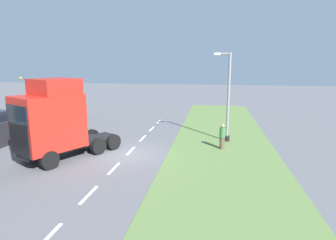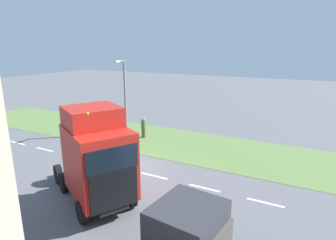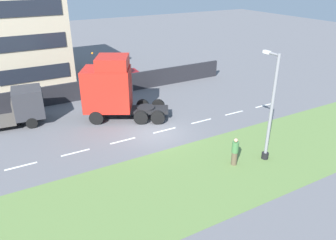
% 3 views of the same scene
% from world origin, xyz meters
% --- Properties ---
extents(ground_plane, '(120.00, 120.00, 0.00)m').
position_xyz_m(ground_plane, '(0.00, 0.00, 0.00)').
color(ground_plane, slate).
rests_on(ground_plane, ground).
extents(grass_verge, '(7.00, 44.00, 0.01)m').
position_xyz_m(grass_verge, '(-6.00, 0.00, 0.01)').
color(grass_verge, '#607F42').
rests_on(grass_verge, ground).
extents(lane_markings, '(0.16, 21.00, 0.00)m').
position_xyz_m(lane_markings, '(0.00, -0.70, 0.00)').
color(lane_markings, white).
rests_on(lane_markings, ground).
extents(boundary_wall, '(0.25, 24.00, 1.68)m').
position_xyz_m(boundary_wall, '(9.00, 0.00, 0.84)').
color(boundary_wall, '#232328').
rests_on(boundary_wall, ground).
extents(lorry_cab, '(5.13, 6.49, 4.97)m').
position_xyz_m(lorry_cab, '(3.91, 1.72, 2.41)').
color(lorry_cab, black).
rests_on(lorry_cab, ground).
extents(lamp_post, '(1.33, 0.42, 6.44)m').
position_xyz_m(lamp_post, '(-6.31, -4.16, 2.87)').
color(lamp_post, black).
rests_on(lamp_post, ground).
extents(pedestrian, '(0.39, 0.39, 1.73)m').
position_xyz_m(pedestrian, '(-5.97, -2.07, 0.85)').
color(pedestrian, brown).
rests_on(pedestrian, ground).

